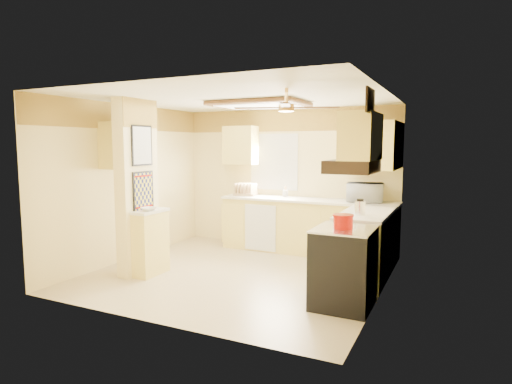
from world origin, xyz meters
The scene contains 34 objects.
floor centered at (0.00, 0.00, 0.00)m, with size 4.00×4.00×0.00m, color beige.
ceiling centered at (0.00, 0.00, 2.50)m, with size 4.00×4.00×0.00m, color white.
wall_back centered at (0.00, 1.90, 1.25)m, with size 4.00×4.00×0.00m, color #FEE79B.
wall_front centered at (0.00, -1.90, 1.25)m, with size 4.00×4.00×0.00m, color #FEE79B.
wall_left centered at (-2.00, 0.00, 1.25)m, with size 3.80×3.80×0.00m, color #FEE79B.
wall_right centered at (2.00, 0.00, 1.25)m, with size 3.80×3.80×0.00m, color #FEE79B.
wallpaper_border centered at (0.00, 1.88, 2.30)m, with size 4.00×0.02×0.40m, color gold.
partition_column centered at (-1.35, -0.55, 1.25)m, with size 0.20×0.70×2.50m, color #FEE79B.
partition_ledge centered at (-1.13, -0.55, 0.45)m, with size 0.25×0.55×0.90m, color #FCE86E.
ledge_top centered at (-1.13, -0.55, 0.92)m, with size 0.28×0.58×0.04m, color white.
lower_cabinets_back centered at (0.50, 1.60, 0.45)m, with size 3.00×0.60×0.90m, color #FCE86E.
lower_cabinets_right centered at (1.70, 0.60, 0.45)m, with size 0.60×1.40×0.90m, color #FCE86E.
countertop_back centered at (0.50, 1.59, 0.92)m, with size 3.04×0.64×0.04m, color white.
countertop_right centered at (1.69, 0.60, 0.92)m, with size 0.64×1.44×0.04m, color white.
dishwasher_panel centered at (-0.25, 1.29, 0.43)m, with size 0.58×0.02×0.80m, color white.
window centered at (-0.25, 1.89, 1.55)m, with size 0.92×0.02×1.02m.
upper_cab_back_left centered at (-0.85, 1.72, 1.85)m, with size 0.60×0.35×0.70m, color #FCE86E.
upper_cab_back_right centered at (1.55, 1.72, 1.85)m, with size 0.90×0.35×0.70m, color #FCE86E.
upper_cab_right centered at (1.82, 1.25, 1.85)m, with size 0.35×1.00×0.70m, color #FCE86E.
upper_cab_left_wall centered at (-1.82, -0.25, 1.85)m, with size 0.35×0.75×0.70m, color #FCE86E.
upper_cab_over_stove centered at (1.82, -0.55, 1.95)m, with size 0.35×0.76×0.52m, color #FCE86E.
stove centered at (1.67, -0.55, 0.46)m, with size 0.68×0.77×0.92m.
range_hood centered at (1.74, -0.55, 1.62)m, with size 0.50×0.76×0.14m, color black.
poster_menu centered at (-1.24, -0.55, 1.85)m, with size 0.02×0.42×0.57m.
poster_nashville centered at (-1.24, -0.55, 1.20)m, with size 0.02×0.42×0.57m.
ceiling_light_panel centered at (0.10, 0.50, 2.46)m, with size 1.35×0.95×0.06m.
ceiling_fan centered at (1.00, -0.70, 2.29)m, with size 1.15×1.15×0.26m.
vent_grate centered at (1.98, -0.90, 2.30)m, with size 0.02×0.40×0.25m, color black.
microwave centered at (1.46, 1.62, 1.09)m, with size 0.56×0.38×0.31m, color white.
bowl centered at (-1.08, -0.63, 0.97)m, with size 0.21×0.21×0.05m, color white.
dutch_oven centered at (1.65, -0.58, 1.00)m, with size 0.24×0.24×0.16m.
kettle centered at (1.66, 0.30, 1.04)m, with size 0.14×0.14×0.21m.
dish_rack centered at (-0.70, 1.61, 1.02)m, with size 0.41×0.33×0.22m.
utensil_crock centered at (0.04, 1.72, 1.00)m, with size 0.09×0.09×0.19m.
Camera 1 is at (2.82, -5.33, 1.86)m, focal length 30.00 mm.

